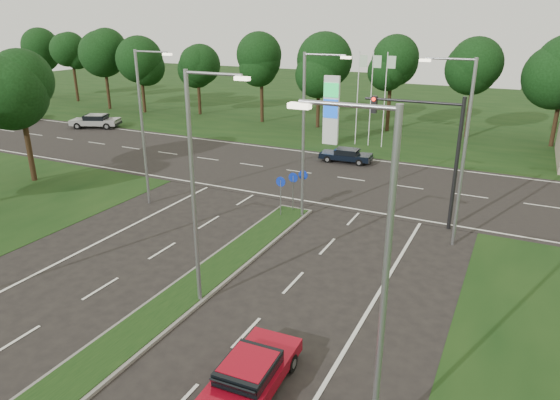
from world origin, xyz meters
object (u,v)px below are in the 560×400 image
at_px(navy_sedan, 346,155).
at_px(far_car_b, 26,114).
at_px(red_sedan, 250,375).
at_px(far_car_a, 95,121).

distance_m(navy_sedan, far_car_b, 37.77).
bearing_deg(navy_sedan, red_sedan, -170.92).
height_order(red_sedan, far_car_a, far_car_a).
height_order(red_sedan, navy_sedan, red_sedan).
bearing_deg(red_sedan, far_car_b, 145.92).
height_order(far_car_a, far_car_b, far_car_a).
relative_size(red_sedan, navy_sedan, 1.07).
bearing_deg(navy_sedan, far_car_a, 84.02).
relative_size(navy_sedan, far_car_a, 0.78).
relative_size(navy_sedan, far_car_b, 0.90).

